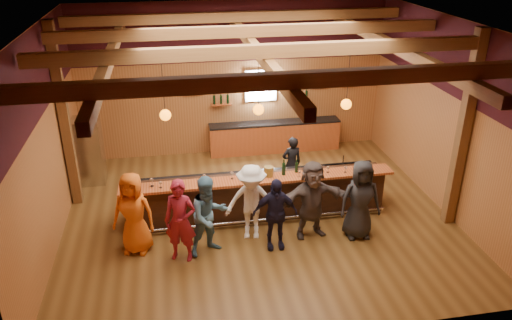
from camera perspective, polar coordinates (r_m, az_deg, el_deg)
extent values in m
plane|color=brown|center=(12.05, 0.25, -6.42)|extent=(9.00, 9.00, 0.00)
cube|color=#985829|center=(14.80, -2.58, 9.16)|extent=(9.00, 0.04, 4.50)
cube|color=#985829|center=(7.56, 5.84, -7.40)|extent=(9.00, 0.04, 4.50)
cube|color=#985829|center=(11.20, -23.01, 1.81)|extent=(0.04, 8.00, 4.50)
cube|color=#985829|center=(12.62, 20.88, 4.68)|extent=(0.04, 8.00, 4.50)
cube|color=brown|center=(10.44, 0.30, 15.16)|extent=(9.00, 8.00, 0.04)
cube|color=black|center=(14.46, -2.67, 14.48)|extent=(9.00, 0.01, 1.70)
cube|color=black|center=(10.77, -24.15, 8.67)|extent=(0.01, 8.00, 1.70)
cube|color=black|center=(12.23, 21.80, 10.82)|extent=(0.01, 8.00, 1.70)
cube|color=brown|center=(12.54, -21.07, 4.52)|extent=(0.22, 0.22, 4.50)
cube|color=brown|center=(11.75, 22.61, 2.93)|extent=(0.22, 0.22, 4.50)
cube|color=brown|center=(7.64, 4.45, 9.10)|extent=(8.80, 0.20, 0.25)
cube|color=brown|center=(9.53, 1.42, 12.37)|extent=(8.80, 0.20, 0.25)
cube|color=brown|center=(11.46, -0.64, 14.52)|extent=(8.80, 0.20, 0.25)
cube|color=brown|center=(13.41, -2.13, 16.05)|extent=(8.80, 0.20, 0.25)
cube|color=brown|center=(10.44, -16.44, 11.08)|extent=(0.18, 7.80, 0.22)
cube|color=brown|center=(10.55, 0.30, 12.22)|extent=(0.18, 7.80, 0.22)
cube|color=brown|center=(11.47, 15.57, 12.37)|extent=(0.18, 7.80, 0.22)
cube|color=black|center=(11.79, 0.26, -4.24)|extent=(6.00, 0.60, 1.05)
cube|color=#9C421C|center=(11.37, 0.43, -2.24)|extent=(6.30, 0.50, 0.06)
cube|color=black|center=(11.93, -0.07, -1.69)|extent=(6.00, 0.48, 0.05)
cube|color=black|center=(12.15, -0.07, -3.69)|extent=(6.00, 0.48, 0.90)
cube|color=silver|center=(12.42, 9.05, -1.12)|extent=(0.45, 0.40, 0.14)
cube|color=silver|center=(12.59, 11.21, -0.93)|extent=(0.45, 0.40, 0.14)
cylinder|color=silver|center=(11.62, 0.63, -6.85)|extent=(6.00, 0.06, 0.06)
cube|color=#9C421C|center=(15.32, 2.15, 2.61)|extent=(4.00, 0.50, 0.90)
cube|color=black|center=(15.15, 2.18, 4.27)|extent=(4.00, 0.52, 0.05)
cube|color=silver|center=(14.93, 0.54, 8.53)|extent=(0.95, 0.08, 0.95)
cube|color=white|center=(14.88, 0.58, 8.47)|extent=(0.78, 0.01, 0.78)
cube|color=black|center=(14.68, -7.23, 8.24)|extent=(0.55, 0.04, 0.45)
cube|color=silver|center=(14.65, -7.22, 8.22)|extent=(0.45, 0.01, 0.35)
cube|color=black|center=(15.33, 7.26, 8.97)|extent=(0.55, 0.04, 0.45)
cube|color=silver|center=(15.31, 7.28, 8.94)|extent=(0.45, 0.01, 0.35)
cube|color=black|center=(15.65, 10.80, 9.06)|extent=(0.55, 0.04, 0.45)
cube|color=silver|center=(15.63, 10.83, 9.03)|extent=(0.45, 0.01, 0.35)
cube|color=#9C421C|center=(14.84, -4.00, 6.35)|extent=(0.60, 0.18, 0.04)
cylinder|color=black|center=(14.78, -4.79, 6.85)|extent=(0.07, 0.07, 0.26)
cylinder|color=black|center=(14.80, -4.02, 6.90)|extent=(0.07, 0.07, 0.26)
cylinder|color=black|center=(14.82, -3.24, 6.95)|extent=(0.07, 0.07, 0.26)
cube|color=#9C421C|center=(15.27, 5.04, 6.85)|extent=(0.60, 0.18, 0.04)
cylinder|color=black|center=(15.18, 4.33, 7.35)|extent=(0.07, 0.07, 0.26)
cylinder|color=black|center=(15.22, 5.06, 7.39)|extent=(0.07, 0.07, 0.26)
cylinder|color=black|center=(15.28, 5.79, 7.42)|extent=(0.07, 0.07, 0.26)
cylinder|color=black|center=(10.54, -10.58, 8.27)|extent=(0.01, 0.01, 1.25)
sphere|color=orange|center=(10.73, -10.32, 5.07)|extent=(0.24, 0.24, 0.24)
cylinder|color=black|center=(10.70, 0.29, 8.95)|extent=(0.01, 0.01, 1.25)
sphere|color=orange|center=(10.89, 0.28, 5.79)|extent=(0.24, 0.24, 0.24)
cylinder|color=black|center=(11.23, 10.51, 9.30)|extent=(0.01, 0.01, 1.25)
sphere|color=orange|center=(11.41, 10.27, 6.28)|extent=(0.24, 0.24, 0.24)
cube|color=silver|center=(13.98, -18.53, 0.99)|extent=(0.70, 0.70, 1.80)
imported|color=orange|center=(10.71, -13.81, -5.94)|extent=(1.02, 0.81, 1.82)
imported|color=maroon|center=(10.28, -8.64, -6.90)|extent=(0.76, 0.62, 1.80)
imported|color=teal|center=(10.42, -5.41, -6.35)|extent=(1.05, 0.94, 1.77)
imported|color=white|center=(10.85, -0.53, -4.86)|extent=(1.25, 0.87, 1.76)
imported|color=#191830|center=(10.57, 2.18, -6.16)|extent=(0.98, 0.44, 1.64)
imported|color=#4F443F|center=(10.98, 6.40, -4.51)|extent=(1.73, 0.74, 1.80)
imported|color=black|center=(11.12, 11.83, -4.46)|extent=(0.93, 0.64, 1.83)
imported|color=black|center=(12.98, 4.09, -0.38)|extent=(0.58, 0.42, 1.46)
cylinder|color=brown|center=(11.41, 1.47, -1.31)|extent=(0.21, 0.21, 0.23)
cylinder|color=black|center=(11.48, 3.19, -1.04)|extent=(0.08, 0.08, 0.28)
cylinder|color=black|center=(11.39, 3.21, -0.18)|extent=(0.03, 0.03, 0.10)
cylinder|color=black|center=(11.62, 4.65, -0.86)|extent=(0.07, 0.07, 0.24)
cylinder|color=black|center=(11.55, 4.68, -0.15)|extent=(0.02, 0.02, 0.08)
cylinder|color=silver|center=(11.25, -11.79, -2.93)|extent=(0.08, 0.08, 0.01)
cylinder|color=silver|center=(11.22, -11.81, -2.66)|extent=(0.01, 0.01, 0.11)
sphere|color=silver|center=(11.18, -11.85, -2.25)|extent=(0.09, 0.09, 0.09)
cylinder|color=silver|center=(11.15, -10.84, -3.11)|extent=(0.06, 0.06, 0.01)
cylinder|color=silver|center=(11.13, -10.86, -2.89)|extent=(0.01, 0.01, 0.09)
sphere|color=silver|center=(11.09, -10.89, -2.56)|extent=(0.07, 0.07, 0.07)
cylinder|color=silver|center=(11.25, -5.89, -2.51)|extent=(0.08, 0.08, 0.01)
cylinder|color=silver|center=(11.22, -5.91, -2.24)|extent=(0.01, 0.01, 0.11)
sphere|color=silver|center=(11.18, -5.93, -1.84)|extent=(0.09, 0.09, 0.09)
cylinder|color=silver|center=(11.12, -5.49, -2.82)|extent=(0.07, 0.07, 0.01)
cylinder|color=silver|center=(11.10, -5.50, -2.57)|extent=(0.01, 0.01, 0.10)
sphere|color=silver|center=(11.06, -5.52, -2.19)|extent=(0.08, 0.08, 0.08)
cylinder|color=silver|center=(11.35, -2.76, -2.13)|extent=(0.07, 0.07, 0.01)
cylinder|color=silver|center=(11.32, -2.77, -1.88)|extent=(0.01, 0.01, 0.10)
sphere|color=silver|center=(11.29, -2.78, -1.51)|extent=(0.08, 0.08, 0.08)
cylinder|color=silver|center=(11.47, 4.96, -1.88)|extent=(0.06, 0.06, 0.01)
cylinder|color=silver|center=(11.45, 4.97, -1.67)|extent=(0.01, 0.01, 0.09)
sphere|color=silver|center=(11.42, 4.98, -1.34)|extent=(0.07, 0.07, 0.07)
cylinder|color=silver|center=(11.74, 8.21, -1.40)|extent=(0.06, 0.06, 0.01)
cylinder|color=silver|center=(11.72, 8.22, -1.18)|extent=(0.01, 0.01, 0.09)
sphere|color=silver|center=(11.69, 8.24, -0.86)|extent=(0.07, 0.07, 0.07)
cylinder|color=silver|center=(11.81, 10.15, -1.38)|extent=(0.06, 0.06, 0.01)
cylinder|color=silver|center=(11.79, 10.17, -1.17)|extent=(0.01, 0.01, 0.09)
sphere|color=silver|center=(11.76, 10.20, -0.84)|extent=(0.07, 0.07, 0.07)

